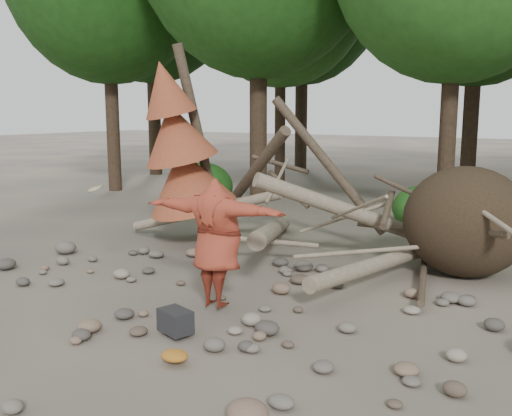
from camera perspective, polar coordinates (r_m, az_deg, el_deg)
The scene contains 11 objects.
ground at distance 8.24m, azimuth -5.50°, elevation -11.16°, with size 120.00×120.00×0.00m, color #514C44.
deadfall_pile at distance 10.84m, azimuth 17.15°, elevation -1.26°, with size 8.55×5.24×3.30m.
dead_conifer at distance 12.31m, azimuth -7.54°, elevation 5.79°, with size 2.06×2.16×4.35m.
bush_left at distance 16.91m, azimuth -5.36°, elevation 2.13°, with size 1.80×1.80×1.44m, color #1A4712.
bush_mid at distance 14.61m, azimuth 16.16°, elevation -0.04°, with size 1.40×1.40×1.12m, color #235A1A.
frisbee_thrower at distance 8.34m, azimuth -3.96°, elevation -3.49°, with size 3.67×0.74×1.90m.
backpack at distance 7.71m, azimuth -8.05°, elevation -11.53°, with size 0.45×0.30×0.30m, color black.
cloth_green at distance 7.86m, azimuth -8.20°, elevation -11.71°, with size 0.38×0.32×0.14m, color #386F2C.
cloth_orange at distance 6.94m, azimuth -8.15°, elevation -14.79°, with size 0.34×0.28×0.12m, color #9F611B.
boulder_front_right at distance 5.69m, azimuth -0.84°, elevation -19.81°, with size 0.42×0.38×0.25m, color #775C4A.
boulder_mid_left at distance 12.48m, azimuth -18.51°, elevation -3.76°, with size 0.45×0.41×0.27m, color #635B53.
Camera 1 is at (4.75, -6.07, 2.92)m, focal length 40.00 mm.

